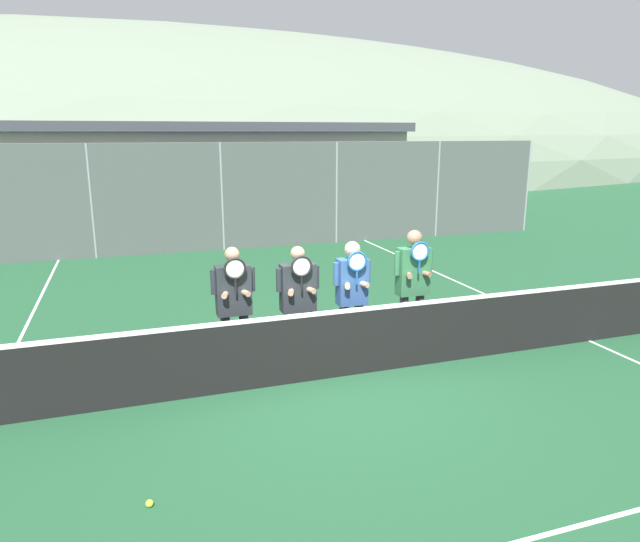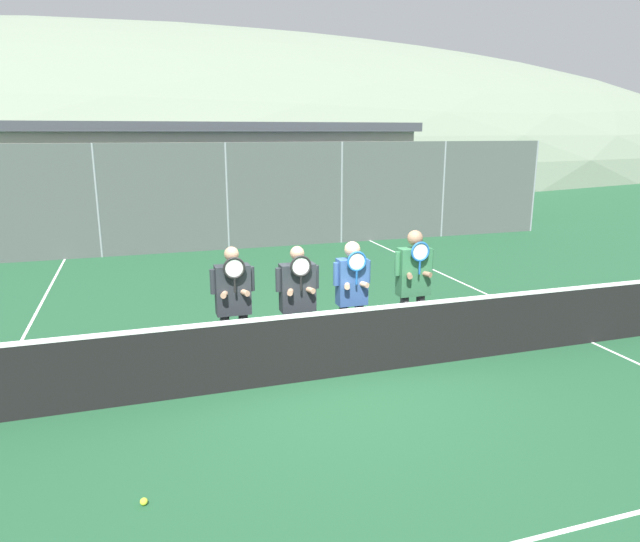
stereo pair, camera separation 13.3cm
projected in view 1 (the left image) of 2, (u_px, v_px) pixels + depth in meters
ground_plane at (336, 377)px, 7.77m from camera, size 120.00×120.00×0.00m
hill_distant at (151, 166)px, 56.34m from camera, size 124.18×68.99×24.15m
clubhouse_building at (169, 167)px, 23.57m from camera, size 19.79×5.50×3.63m
fence_back at (222, 197)px, 15.84m from camera, size 20.44×0.06×2.98m
tennis_net at (336, 343)px, 7.65m from camera, size 11.62×0.09×1.06m
court_line_left_sideline at (20, 339)px, 9.18m from camera, size 0.05×16.00×0.01m
court_line_right_sideline at (480, 292)px, 11.88m from camera, size 0.05×16.00×0.01m
player_leftmost at (234, 301)px, 7.65m from camera, size 0.60×0.34×1.78m
player_center_left at (298, 297)px, 7.86m from camera, size 0.61×0.34×1.75m
player_center_right at (352, 290)px, 8.13m from camera, size 0.56×0.34×1.76m
player_rightmost at (413, 280)px, 8.44m from camera, size 0.61×0.34×1.87m
car_far_left at (19, 214)px, 17.11m from camera, size 4.63×2.09×1.66m
car_left_of_center at (197, 207)px, 18.37m from camera, size 4.47×1.90×1.75m
car_center at (338, 198)px, 20.38m from camera, size 4.21×2.01×1.90m
car_right_of_center at (461, 195)px, 21.56m from camera, size 4.05×1.92×1.86m
tennis_ball_on_court at (150, 503)px, 5.08m from camera, size 0.07×0.07×0.07m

